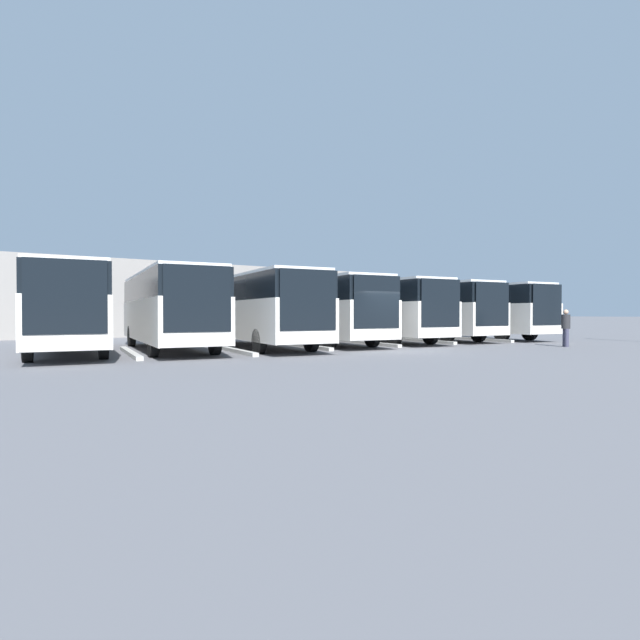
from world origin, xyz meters
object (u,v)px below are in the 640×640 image
(bus_4, at_px, (257,308))
(bus_1, at_px, (423,309))
(bus_2, at_px, (375,309))
(bus_3, at_px, (318,308))
(bus_6, at_px, (67,307))
(bus_5, at_px, (168,307))
(bus_0, at_px, (473,310))
(pedestrian, at_px, (566,327))

(bus_4, bearing_deg, bus_1, -168.55)
(bus_1, bearing_deg, bus_2, 8.51)
(bus_3, height_order, bus_6, same)
(bus_2, xyz_separation_m, bus_3, (3.86, 0.06, 0.00))
(bus_2, distance_m, bus_3, 3.86)
(bus_2, distance_m, bus_5, 11.58)
(bus_1, distance_m, bus_4, 11.62)
(bus_3, relative_size, bus_4, 1.00)
(bus_0, xyz_separation_m, bus_5, (19.30, -0.27, 0.00))
(bus_3, bearing_deg, bus_0, -175.23)
(bus_3, distance_m, bus_6, 11.58)
(bus_0, xyz_separation_m, pedestrian, (2.98, 7.86, -0.89))
(bus_3, bearing_deg, bus_2, -172.51)
(bus_0, height_order, bus_2, same)
(bus_4, height_order, pedestrian, bus_4)
(bus_4, xyz_separation_m, pedestrian, (-12.46, 7.43, -0.89))
(bus_3, distance_m, bus_4, 3.94)
(bus_0, xyz_separation_m, bus_6, (23.16, -0.60, 0.00))
(bus_6, height_order, pedestrian, bus_6)
(bus_6, bearing_deg, pedestrian, 163.83)
(bus_2, height_order, bus_4, same)
(bus_1, bearing_deg, bus_6, 6.46)
(bus_2, bearing_deg, bus_3, 7.49)
(bus_0, bearing_deg, bus_2, 3.41)
(bus_0, distance_m, pedestrian, 8.45)
(bus_3, xyz_separation_m, pedestrian, (-8.60, 8.23, -0.89))
(bus_1, height_order, bus_2, same)
(bus_6, relative_size, pedestrian, 6.37)
(bus_0, relative_size, bus_6, 1.00)
(bus_3, xyz_separation_m, bus_6, (11.58, -0.23, 0.00))
(bus_3, relative_size, bus_6, 1.00)
(bus_2, relative_size, bus_3, 1.00)
(bus_0, distance_m, bus_1, 3.90)
(bus_3, distance_m, pedestrian, 11.93)
(bus_5, bearing_deg, bus_3, -172.71)
(bus_1, height_order, bus_3, same)
(bus_0, bearing_deg, pedestrian, 75.80)
(bus_2, xyz_separation_m, bus_4, (7.72, 0.86, 0.00))
(bus_5, bearing_deg, bus_1, -172.36)
(bus_6, bearing_deg, bus_3, -174.57)
(bus_3, bearing_deg, bus_6, 5.43)
(bus_5, height_order, bus_6, same)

